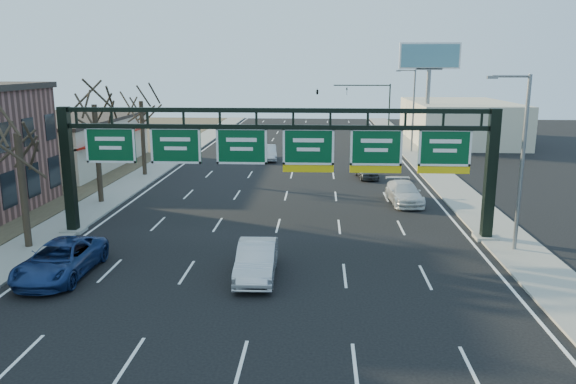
# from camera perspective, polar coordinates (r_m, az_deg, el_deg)

# --- Properties ---
(ground) EXTENTS (160.00, 160.00, 0.00)m
(ground) POSITION_cam_1_polar(r_m,az_deg,el_deg) (24.39, -2.80, -9.99)
(ground) COLOR black
(ground) RESTS_ON ground
(sidewalk_left) EXTENTS (3.00, 120.00, 0.12)m
(sidewalk_left) POSITION_cam_1_polar(r_m,az_deg,el_deg) (45.99, -16.17, 0.49)
(sidewalk_left) COLOR gray
(sidewalk_left) RESTS_ON ground
(sidewalk_right) EXTENTS (3.00, 120.00, 0.12)m
(sidewalk_right) POSITION_cam_1_polar(r_m,az_deg,el_deg) (44.60, 16.61, 0.09)
(sidewalk_right) COLOR gray
(sidewalk_right) RESTS_ON ground
(lane_markings) EXTENTS (21.60, 120.00, 0.01)m
(lane_markings) POSITION_cam_1_polar(r_m,az_deg,el_deg) (43.46, -0.04, 0.23)
(lane_markings) COLOR white
(lane_markings) RESTS_ON ground
(sign_gantry) EXTENTS (24.60, 1.20, 7.20)m
(sign_gantry) POSITION_cam_1_polar(r_m,az_deg,el_deg) (30.82, -1.03, 3.80)
(sign_gantry) COLOR black
(sign_gantry) RESTS_ON ground
(cream_strip) EXTENTS (10.90, 18.40, 4.70)m
(cream_strip) POSITION_cam_1_polar(r_m,az_deg,el_deg) (57.10, -21.61, 4.75)
(cream_strip) COLOR #BEB69D
(cream_strip) RESTS_ON ground
(building_right_distant) EXTENTS (12.00, 20.00, 5.00)m
(building_right_distant) POSITION_cam_1_polar(r_m,az_deg,el_deg) (74.78, 16.96, 6.88)
(building_right_distant) COLOR #BEB69D
(building_right_distant) RESTS_ON ground
(tree_gantry) EXTENTS (3.60, 3.60, 8.48)m
(tree_gantry) POSITION_cam_1_polar(r_m,az_deg,el_deg) (31.41, -26.01, 7.26)
(tree_gantry) COLOR black
(tree_gantry) RESTS_ON sidewalk_left
(tree_mid) EXTENTS (3.60, 3.60, 9.24)m
(tree_mid) POSITION_cam_1_polar(r_m,az_deg,el_deg) (40.39, -19.21, 9.83)
(tree_mid) COLOR black
(tree_mid) RESTS_ON sidewalk_left
(tree_far) EXTENTS (3.60, 3.60, 8.86)m
(tree_far) POSITION_cam_1_polar(r_m,az_deg,el_deg) (49.80, -14.80, 10.10)
(tree_far) COLOR black
(tree_far) RESTS_ON sidewalk_left
(streetlight_near) EXTENTS (2.15, 0.22, 9.00)m
(streetlight_near) POSITION_cam_1_polar(r_m,az_deg,el_deg) (30.39, 22.53, 3.57)
(streetlight_near) COLOR slate
(streetlight_near) RESTS_ON sidewalk_right
(streetlight_far) EXTENTS (2.15, 0.22, 9.00)m
(streetlight_far) POSITION_cam_1_polar(r_m,az_deg,el_deg) (63.31, 12.51, 8.51)
(streetlight_far) COLOR slate
(streetlight_far) RESTS_ON sidewalk_right
(billboard_right) EXTENTS (7.00, 0.50, 12.00)m
(billboard_right) POSITION_cam_1_polar(r_m,az_deg,el_deg) (68.50, 14.15, 12.06)
(billboard_right) COLOR slate
(billboard_right) RESTS_ON ground
(traffic_signal_mast) EXTENTS (10.16, 0.54, 7.00)m
(traffic_signal_mast) POSITION_cam_1_polar(r_m,az_deg,el_deg) (77.53, 5.75, 9.77)
(traffic_signal_mast) COLOR black
(traffic_signal_mast) RESTS_ON ground
(car_blue_suv) EXTENTS (2.65, 5.71, 1.58)m
(car_blue_suv) POSITION_cam_1_polar(r_m,az_deg,el_deg) (27.69, -22.11, -6.38)
(car_blue_suv) COLOR navy
(car_blue_suv) RESTS_ON ground
(car_silver_sedan) EXTENTS (1.82, 4.90, 1.60)m
(car_silver_sedan) POSITION_cam_1_polar(r_m,az_deg,el_deg) (25.62, -3.21, -6.93)
(car_silver_sedan) COLOR #B2B3B7
(car_silver_sedan) RESTS_ON ground
(car_white_wagon) EXTENTS (2.39, 5.18, 1.47)m
(car_white_wagon) POSITION_cam_1_polar(r_m,az_deg,el_deg) (39.96, 11.72, -0.08)
(car_white_wagon) COLOR silver
(car_white_wagon) RESTS_ON ground
(car_grey_far) EXTENTS (2.02, 4.05, 1.33)m
(car_grey_far) POSITION_cam_1_polar(r_m,az_deg,el_deg) (48.41, 8.01, 2.19)
(car_grey_far) COLOR #3F4244
(car_grey_far) RESTS_ON ground
(car_silver_distant) EXTENTS (2.18, 4.73, 1.50)m
(car_silver_distant) POSITION_cam_1_polar(r_m,az_deg,el_deg) (57.15, -2.04, 4.01)
(car_silver_distant) COLOR #AEAEB3
(car_silver_distant) RESTS_ON ground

